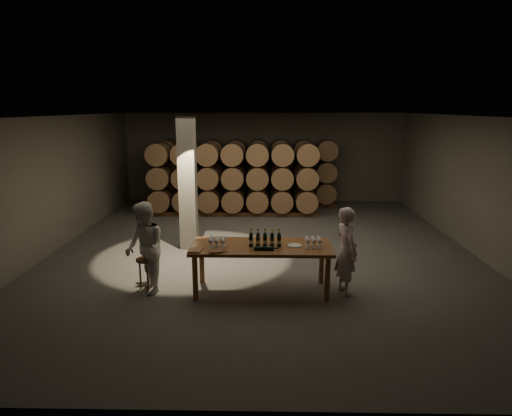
{
  "coord_description": "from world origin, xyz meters",
  "views": [
    {
      "loc": [
        0.07,
        -10.59,
        3.41
      ],
      "look_at": [
        -0.15,
        -0.22,
        1.1
      ],
      "focal_mm": 32.0,
      "sensor_mm": 36.0,
      "label": 1
    }
  ],
  "objects_px": {
    "stool": "(146,264)",
    "person_man": "(346,251)",
    "notebook_near": "(215,251)",
    "tasting_table": "(261,251)",
    "bottle_cluster": "(265,240)",
    "plate": "(295,245)",
    "person_woman": "(145,248)"
  },
  "relations": [
    {
      "from": "plate",
      "to": "stool",
      "type": "distance_m",
      "value": 2.83
    },
    {
      "from": "person_man",
      "to": "stool",
      "type": "bearing_deg",
      "value": 71.44
    },
    {
      "from": "bottle_cluster",
      "to": "person_woman",
      "type": "distance_m",
      "value": 2.22
    },
    {
      "from": "tasting_table",
      "to": "notebook_near",
      "type": "height_order",
      "value": "notebook_near"
    },
    {
      "from": "tasting_table",
      "to": "person_woman",
      "type": "distance_m",
      "value": 2.15
    },
    {
      "from": "bottle_cluster",
      "to": "plate",
      "type": "bearing_deg",
      "value": -1.49
    },
    {
      "from": "bottle_cluster",
      "to": "plate",
      "type": "xyz_separation_m",
      "value": [
        0.55,
        -0.01,
        -0.1
      ]
    },
    {
      "from": "plate",
      "to": "person_woman",
      "type": "height_order",
      "value": "person_woman"
    },
    {
      "from": "bottle_cluster",
      "to": "plate",
      "type": "relative_size",
      "value": 2.26
    },
    {
      "from": "plate",
      "to": "notebook_near",
      "type": "relative_size",
      "value": 1.09
    },
    {
      "from": "bottle_cluster",
      "to": "notebook_near",
      "type": "xyz_separation_m",
      "value": [
        -0.88,
        -0.4,
        -0.09
      ]
    },
    {
      "from": "stool",
      "to": "person_man",
      "type": "xyz_separation_m",
      "value": [
        3.75,
        -0.1,
        0.32
      ]
    },
    {
      "from": "plate",
      "to": "person_woman",
      "type": "relative_size",
      "value": 0.15
    },
    {
      "from": "tasting_table",
      "to": "stool",
      "type": "bearing_deg",
      "value": 178.84
    },
    {
      "from": "person_man",
      "to": "person_woman",
      "type": "relative_size",
      "value": 0.96
    },
    {
      "from": "bottle_cluster",
      "to": "person_man",
      "type": "distance_m",
      "value": 1.51
    },
    {
      "from": "notebook_near",
      "to": "person_man",
      "type": "bearing_deg",
      "value": -7.15
    },
    {
      "from": "person_man",
      "to": "person_woman",
      "type": "bearing_deg",
      "value": 73.62
    },
    {
      "from": "notebook_near",
      "to": "stool",
      "type": "relative_size",
      "value": 0.39
    },
    {
      "from": "tasting_table",
      "to": "bottle_cluster",
      "type": "relative_size",
      "value": 4.37
    },
    {
      "from": "stool",
      "to": "person_woman",
      "type": "bearing_deg",
      "value": -76.07
    },
    {
      "from": "bottle_cluster",
      "to": "notebook_near",
      "type": "bearing_deg",
      "value": -155.25
    },
    {
      "from": "notebook_near",
      "to": "person_man",
      "type": "xyz_separation_m",
      "value": [
        2.38,
        0.36,
        -0.09
      ]
    },
    {
      "from": "tasting_table",
      "to": "stool",
      "type": "xyz_separation_m",
      "value": [
        -2.19,
        0.04,
        -0.3
      ]
    },
    {
      "from": "notebook_near",
      "to": "stool",
      "type": "xyz_separation_m",
      "value": [
        -1.38,
        0.45,
        -0.42
      ]
    },
    {
      "from": "notebook_near",
      "to": "person_man",
      "type": "height_order",
      "value": "person_man"
    },
    {
      "from": "plate",
      "to": "person_man",
      "type": "distance_m",
      "value": 0.96
    },
    {
      "from": "notebook_near",
      "to": "stool",
      "type": "height_order",
      "value": "notebook_near"
    },
    {
      "from": "tasting_table",
      "to": "person_woman",
      "type": "xyz_separation_m",
      "value": [
        -2.15,
        -0.1,
        0.06
      ]
    },
    {
      "from": "tasting_table",
      "to": "stool",
      "type": "distance_m",
      "value": 2.21
    },
    {
      "from": "tasting_table",
      "to": "bottle_cluster",
      "type": "height_order",
      "value": "bottle_cluster"
    },
    {
      "from": "tasting_table",
      "to": "stool",
      "type": "relative_size",
      "value": 4.27
    }
  ]
}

